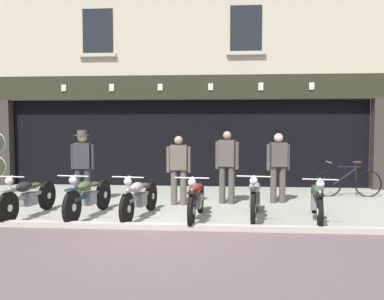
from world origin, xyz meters
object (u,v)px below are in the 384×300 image
at_px(motorcycle_far_left, 28,196).
at_px(motorcycle_center_right, 255,197).
at_px(salesman_right, 227,164).
at_px(motorcycle_center, 196,198).
at_px(assistant_far_right, 278,164).
at_px(salesman_left, 83,162).
at_px(advert_board_far, 271,129).
at_px(motorcycle_right, 317,199).
at_px(leaning_bicycle, 348,182).
at_px(shopkeeper_center, 179,167).
at_px(motorcycle_left, 88,196).
at_px(motorcycle_center_left, 139,197).
at_px(advert_board_near, 237,133).

bearing_deg(motorcycle_far_left, motorcycle_center_right, -171.61).
xyz_separation_m(motorcycle_center_right, salesman_right, (-0.55, 1.51, 0.51)).
xyz_separation_m(motorcycle_center, assistant_far_right, (1.81, 1.92, 0.49)).
bearing_deg(salesman_left, advert_board_far, -150.48).
bearing_deg(advert_board_far, motorcycle_center, -112.88).
xyz_separation_m(motorcycle_far_left, motorcycle_right, (5.74, 0.13, -0.00)).
relative_size(assistant_far_right, advert_board_far, 1.60).
bearing_deg(motorcycle_right, motorcycle_center, 10.85).
xyz_separation_m(advert_board_far, leaning_bicycle, (1.83, -1.59, -1.37)).
bearing_deg(leaning_bicycle, shopkeeper_center, 107.61).
bearing_deg(motorcycle_far_left, shopkeeper_center, -147.17).
xyz_separation_m(motorcycle_left, advert_board_far, (4.09, 4.43, 1.31)).
distance_m(shopkeeper_center, leaning_bicycle, 4.53).
height_order(motorcycle_center_right, salesman_left, salesman_left).
bearing_deg(leaning_bicycle, salesman_left, 99.95).
relative_size(advert_board_far, leaning_bicycle, 0.60).
relative_size(motorcycle_right, advert_board_far, 1.98).
relative_size(salesman_right, leaning_bicycle, 1.00).
xyz_separation_m(motorcycle_left, assistant_far_right, (4.00, 1.82, 0.49)).
distance_m(motorcycle_center_left, motorcycle_center_right, 2.30).
height_order(shopkeeper_center, assistant_far_right, assistant_far_right).
height_order(motorcycle_center_left, motorcycle_center, motorcycle_center).
bearing_deg(advert_board_near, motorcycle_left, -124.82).
xyz_separation_m(motorcycle_left, salesman_left, (-0.64, 1.51, 0.54)).
bearing_deg(assistant_far_right, shopkeeper_center, -0.01).
distance_m(shopkeeper_center, salesman_right, 1.14).
distance_m(motorcycle_center_right, salesman_right, 1.69).
relative_size(motorcycle_far_left, advert_board_near, 1.78).
distance_m(motorcycle_center_right, advert_board_far, 4.59).
distance_m(motorcycle_left, motorcycle_center, 2.19).
height_order(salesman_left, advert_board_far, advert_board_far).
xyz_separation_m(motorcycle_center, motorcycle_right, (2.34, 0.13, -0.01)).
bearing_deg(salesman_left, motorcycle_right, 161.98).
height_order(motorcycle_left, assistant_far_right, assistant_far_right).
xyz_separation_m(motorcycle_center_right, salesman_left, (-3.98, 1.41, 0.54)).
bearing_deg(salesman_right, shopkeeper_center, 26.06).
relative_size(shopkeeper_center, advert_board_far, 1.55).
height_order(motorcycle_right, salesman_left, salesman_left).
height_order(shopkeeper_center, advert_board_near, advert_board_near).
relative_size(motorcycle_left, salesman_right, 1.22).
bearing_deg(salesman_right, motorcycle_left, 43.85).
distance_m(motorcycle_right, assistant_far_right, 1.93).
relative_size(motorcycle_center, motorcycle_right, 0.99).
xyz_separation_m(motorcycle_center_left, motorcycle_center_right, (2.30, 0.08, 0.02)).
bearing_deg(advert_board_far, motorcycle_right, -84.41).
distance_m(motorcycle_center_left, leaning_bicycle, 5.64).
relative_size(salesman_left, advert_board_far, 1.67).
relative_size(motorcycle_center_left, salesman_left, 1.16).
xyz_separation_m(motorcycle_left, leaning_bicycle, (5.92, 2.84, -0.05)).
relative_size(motorcycle_far_left, salesman_left, 1.16).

